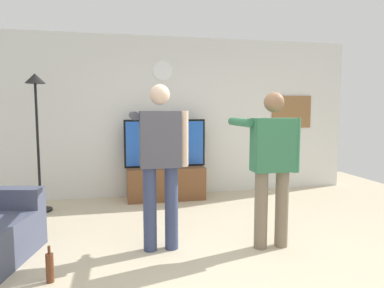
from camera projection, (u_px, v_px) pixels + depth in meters
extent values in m
plane|color=beige|center=(225.00, 267.00, 3.24)|extent=(8.40, 8.40, 0.00)
cube|color=silver|center=(174.00, 117.00, 5.97)|extent=(6.40, 0.10, 2.70)
cube|color=brown|center=(166.00, 183.00, 5.69)|extent=(1.26, 0.49, 0.53)
sphere|color=black|center=(168.00, 185.00, 5.44)|extent=(0.04, 0.04, 0.04)
cube|color=black|center=(165.00, 143.00, 5.68)|extent=(1.34, 0.06, 0.78)
cube|color=blue|center=(165.00, 143.00, 5.64)|extent=(1.28, 0.01, 0.72)
cylinder|color=white|center=(163.00, 71.00, 5.79)|extent=(0.33, 0.03, 0.33)
cube|color=olive|center=(291.00, 112.00, 6.36)|extent=(0.77, 0.04, 0.59)
cylinder|color=black|center=(41.00, 210.00, 5.02)|extent=(0.32, 0.32, 0.03)
cylinder|color=black|center=(38.00, 147.00, 4.93)|extent=(0.04, 0.04, 1.81)
cone|color=black|center=(35.00, 78.00, 4.83)|extent=(0.28, 0.28, 0.14)
cylinder|color=#384266|center=(150.00, 209.00, 3.59)|extent=(0.14, 0.14, 0.89)
cylinder|color=#384266|center=(171.00, 208.00, 3.63)|extent=(0.14, 0.14, 0.89)
cube|color=#4C4C56|center=(160.00, 139.00, 3.54)|extent=(0.41, 0.22, 0.58)
sphere|color=beige|center=(160.00, 95.00, 3.49)|extent=(0.21, 0.21, 0.21)
cylinder|color=#4C4C56|center=(134.00, 115.00, 3.74)|extent=(0.09, 0.58, 0.09)
cube|color=white|center=(132.00, 115.00, 4.05)|extent=(0.04, 0.12, 0.04)
cylinder|color=beige|center=(184.00, 139.00, 3.59)|extent=(0.09, 0.09, 0.58)
cylinder|color=#7A6B56|center=(261.00, 210.00, 3.65)|extent=(0.14, 0.14, 0.83)
cylinder|color=#7A6B56|center=(282.00, 209.00, 3.70)|extent=(0.14, 0.14, 0.83)
cube|color=#33724C|center=(273.00, 145.00, 3.61)|extent=(0.43, 0.22, 0.56)
sphere|color=#8C6647|center=(274.00, 102.00, 3.56)|extent=(0.21, 0.21, 0.21)
cylinder|color=#33724C|center=(240.00, 122.00, 3.81)|extent=(0.09, 0.58, 0.09)
cube|color=white|center=(231.00, 121.00, 4.12)|extent=(0.04, 0.12, 0.04)
cylinder|color=#33724C|center=(296.00, 145.00, 3.66)|extent=(0.09, 0.09, 0.58)
cube|color=#474C60|center=(2.00, 198.00, 3.71)|extent=(0.87, 0.38, 0.22)
cylinder|color=#592D19|center=(50.00, 268.00, 2.95)|extent=(0.07, 0.07, 0.25)
cylinder|color=#4C2814|center=(49.00, 250.00, 2.93)|extent=(0.02, 0.02, 0.07)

